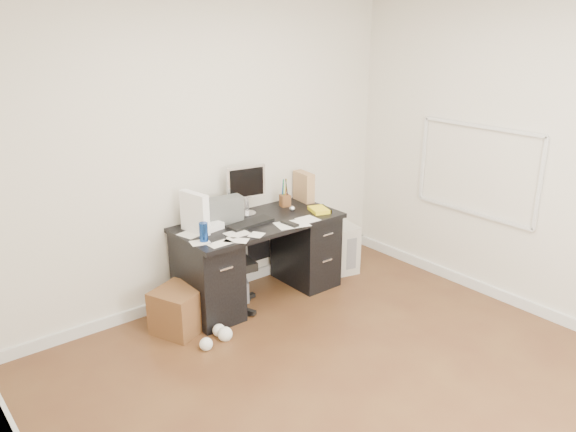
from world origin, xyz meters
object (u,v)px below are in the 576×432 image
(desk, at_px, (259,257))
(keyboard, at_px, (250,223))
(wicker_basket, at_px, (179,310))
(pc_tower, at_px, (339,245))
(office_chair, at_px, (225,258))
(lcd_monitor, at_px, (246,190))

(desk, bearing_deg, keyboard, -161.46)
(desk, distance_m, wicker_basket, 0.90)
(pc_tower, bearing_deg, office_chair, -164.79)
(desk, height_order, office_chair, office_chair)
(wicker_basket, bearing_deg, lcd_monitor, 17.47)
(desk, xyz_separation_m, pc_tower, (1.03, 0.03, -0.15))
(desk, relative_size, office_chair, 1.53)
(desk, height_order, wicker_basket, desk)
(office_chair, xyz_separation_m, pc_tower, (1.40, 0.03, -0.25))
(pc_tower, bearing_deg, wicker_basket, -163.01)
(pc_tower, relative_size, wicker_basket, 1.34)
(desk, bearing_deg, pc_tower, 1.57)
(keyboard, xyz_separation_m, wicker_basket, (-0.76, -0.04, -0.58))
(desk, xyz_separation_m, wicker_basket, (-0.87, -0.08, -0.22))
(lcd_monitor, height_order, office_chair, lcd_monitor)
(desk, height_order, pc_tower, desk)
(desk, xyz_separation_m, lcd_monitor, (0.01, 0.20, 0.58))
(wicker_basket, bearing_deg, keyboard, 2.74)
(lcd_monitor, bearing_deg, desk, -83.48)
(wicker_basket, bearing_deg, pc_tower, 3.11)
(lcd_monitor, distance_m, keyboard, 0.35)
(keyboard, relative_size, office_chair, 0.44)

